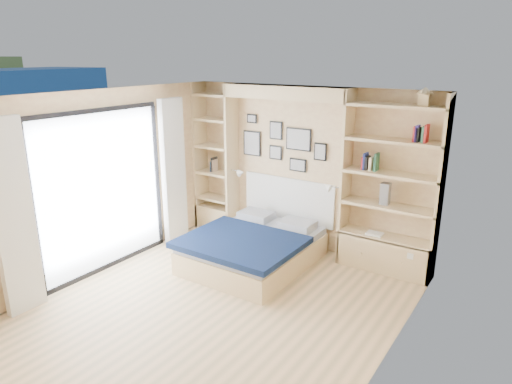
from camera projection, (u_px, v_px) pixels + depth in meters
The scene contains 9 objects.
ground at pixel (218, 306), 5.53m from camera, with size 4.50×4.50×0.00m, color #E1B884.
room_shell at pixel (260, 187), 6.63m from camera, with size 4.50×4.50×4.50m.
bed at pixel (254, 246), 6.61m from camera, with size 1.58×1.98×1.07m.
photo_gallery at pixel (281, 144), 7.08m from camera, with size 1.48×0.02×0.82m.
reading_lamps at pixel (282, 179), 6.96m from camera, with size 1.92×0.12×0.15m.
shelf_decor at pixel (371, 152), 6.14m from camera, with size 3.47×0.23×2.03m.
deck at pixel (44, 242), 7.43m from camera, with size 3.20×4.00×0.05m, color brown.
deck_chair at pixel (38, 227), 7.15m from camera, with size 0.45×0.72×0.71m.
shipping_container at pixel (10, 111), 14.07m from camera, with size 2.40×6.01×2.50m, color navy.
Camera 1 is at (3.09, -3.82, 2.93)m, focal length 32.00 mm.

